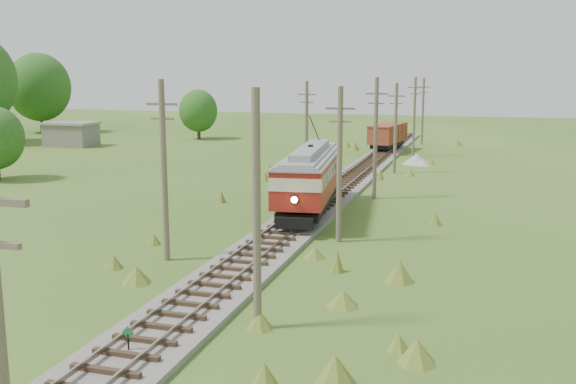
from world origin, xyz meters
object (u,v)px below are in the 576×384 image
(switch_marker, at_px, (128,339))
(streetcar, at_px, (310,174))
(gondola, at_px, (388,135))
(gravel_pile, at_px, (417,159))

(switch_marker, relative_size, streetcar, 0.08)
(streetcar, relative_size, gondola, 1.56)
(streetcar, xyz_separation_m, gondola, (-0.00, 36.36, -0.73))
(switch_marker, height_order, streetcar, streetcar)
(gravel_pile, bearing_deg, gondola, 114.21)
(streetcar, height_order, gondola, streetcar)
(gondola, bearing_deg, gravel_pile, -57.42)
(streetcar, distance_m, gondola, 36.37)
(gondola, bearing_deg, streetcar, -81.62)
(switch_marker, bearing_deg, gravel_pile, 84.52)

